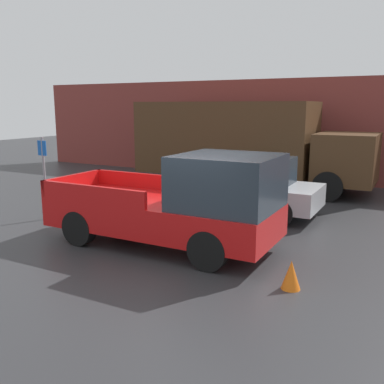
% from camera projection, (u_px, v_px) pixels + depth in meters
% --- Properties ---
extents(ground_plane, '(60.00, 60.00, 0.00)m').
position_uv_depth(ground_plane, '(191.00, 256.00, 8.94)').
color(ground_plane, '#2D2D30').
extents(building_wall, '(28.00, 0.15, 4.20)m').
position_uv_depth(building_wall, '(310.00, 131.00, 17.35)').
color(building_wall, brown).
rests_on(building_wall, ground).
extents(pickup_truck, '(5.21, 2.04, 2.13)m').
position_uv_depth(pickup_truck, '(180.00, 204.00, 9.28)').
color(pickup_truck, red).
rests_on(pickup_truck, ground).
extents(car, '(4.23, 1.90, 1.67)m').
position_uv_depth(car, '(246.00, 185.00, 12.34)').
color(car, '#B7BABF').
rests_on(car, ground).
extents(delivery_truck, '(8.95, 2.54, 3.24)m').
position_uv_depth(delivery_truck, '(241.00, 141.00, 16.36)').
color(delivery_truck, '#472D19').
rests_on(delivery_truck, ground).
extents(parking_sign, '(0.30, 0.07, 2.28)m').
position_uv_depth(parking_sign, '(44.00, 173.00, 11.60)').
color(parking_sign, gray).
rests_on(parking_sign, ground).
extents(newspaper_box, '(0.45, 0.40, 1.02)m').
position_uv_depth(newspaper_box, '(249.00, 166.00, 18.52)').
color(newspaper_box, red).
rests_on(newspaper_box, ground).
extents(traffic_cone, '(0.33, 0.33, 0.51)m').
position_uv_depth(traffic_cone, '(291.00, 275.00, 7.31)').
color(traffic_cone, orange).
rests_on(traffic_cone, ground).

